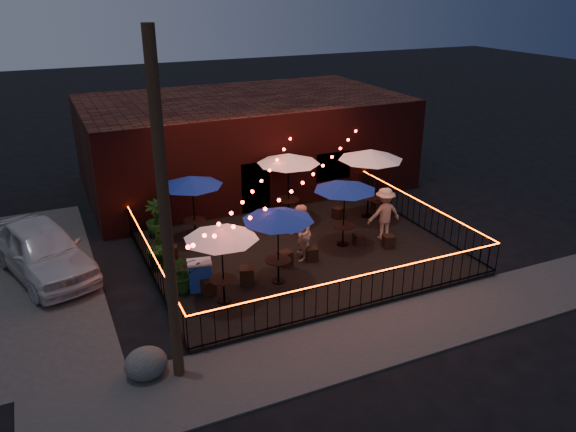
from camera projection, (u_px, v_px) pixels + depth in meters
name	position (u px, v px, depth m)	size (l,w,h in m)	color
ground	(327.00, 281.00, 17.69)	(110.00, 110.00, 0.00)	black
patio	(299.00, 253.00, 19.34)	(10.00, 8.00, 0.15)	black
sidewalk	(385.00, 334.00, 14.95)	(18.00, 2.50, 0.05)	#3C3A38
brick_building	(244.00, 141.00, 25.70)	(14.00, 8.00, 4.00)	#33100E
utility_pole	(166.00, 221.00, 11.90)	(0.26, 0.26, 8.00)	#342215
fence_front	(361.00, 292.00, 15.75)	(10.00, 0.04, 1.04)	black
fence_left	(153.00, 266.00, 17.19)	(0.04, 8.00, 1.04)	black
fence_right	(419.00, 214.00, 21.04)	(0.04, 8.00, 1.04)	black
festoon_lights	(275.00, 193.00, 17.76)	(10.02, 8.72, 1.32)	#FF2119
cafe_table_0	(221.00, 234.00, 15.45)	(2.65, 2.65, 2.33)	black
cafe_table_1	(192.00, 182.00, 19.38)	(2.45, 2.45, 2.39)	black
cafe_table_2	(278.00, 216.00, 16.51)	(2.53, 2.53, 2.40)	black
cafe_table_3	(288.00, 159.00, 21.05)	(2.97, 2.97, 2.65)	black
cafe_table_4	(345.00, 186.00, 18.97)	(2.57, 2.57, 2.38)	black
cafe_table_5	(371.00, 155.00, 21.24)	(3.30, 3.30, 2.74)	black
bistro_chair_0	(208.00, 287.00, 16.59)	(0.38, 0.38, 0.45)	black
bistro_chair_1	(247.00, 275.00, 17.18)	(0.43, 0.43, 0.51)	black
bistro_chair_2	(172.00, 252.00, 18.80)	(0.35, 0.35, 0.41)	black
bistro_chair_3	(218.00, 242.00, 19.47)	(0.35, 0.35, 0.41)	black
bistro_chair_4	(285.00, 258.00, 18.29)	(0.39, 0.39, 0.46)	black
bistro_chair_5	(312.00, 254.00, 18.60)	(0.39, 0.39, 0.46)	black
bistro_chair_6	(267.00, 224.00, 20.87)	(0.39, 0.39, 0.46)	black
bistro_chair_7	(294.00, 221.00, 21.14)	(0.43, 0.43, 0.51)	black
bistro_chair_8	(359.00, 239.00, 19.72)	(0.34, 0.34, 0.40)	black
bistro_chair_9	(388.00, 241.00, 19.52)	(0.37, 0.37, 0.44)	black
bistro_chair_10	(338.00, 213.00, 21.94)	(0.37, 0.37, 0.44)	black
bistro_chair_11	(376.00, 206.00, 22.65)	(0.34, 0.34, 0.41)	black
patron_a	(303.00, 235.00, 18.54)	(0.61, 0.40, 1.68)	tan
patron_b	(300.00, 233.00, 18.39)	(0.93, 0.72, 1.91)	beige
patron_c	(384.00, 214.00, 19.94)	(1.24, 0.71, 1.91)	beige
potted_shrub_a	(183.00, 272.00, 16.61)	(1.08, 0.94, 1.20)	#133D0F
potted_shrub_b	(159.00, 247.00, 17.90)	(0.83, 0.67, 1.50)	#0D3C0B
potted_shrub_c	(156.00, 218.00, 20.24)	(0.76, 0.76, 1.36)	#183C12
cooler	(200.00, 275.00, 16.72)	(0.80, 0.65, 0.94)	#173FB0
boulder	(146.00, 363.00, 13.23)	(0.96, 0.81, 0.75)	#42423D
car_white	(42.00, 250.00, 17.78)	(2.03, 5.05, 1.72)	silver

